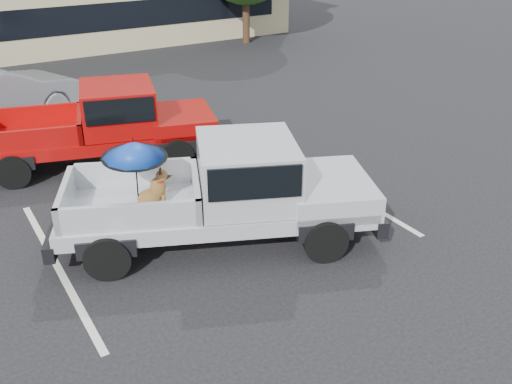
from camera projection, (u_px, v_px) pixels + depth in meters
The scene contains 5 objects.
ground at pixel (271, 272), 9.48m from camera, with size 90.00×90.00×0.00m, color black.
stripe_left at pixel (58, 267), 9.60m from camera, with size 0.12×5.00×0.01m, color silver.
stripe_right at pixel (337, 186), 12.41m from camera, with size 0.12×5.00×0.01m, color silver.
silver_pickup at pixel (234, 187), 9.98m from camera, with size 6.00×4.04×2.06m.
red_pickup at pixel (112, 121), 13.24m from camera, with size 5.90×3.40×1.84m.
Camera 1 is at (-4.36, -6.61, 5.40)m, focal length 40.00 mm.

